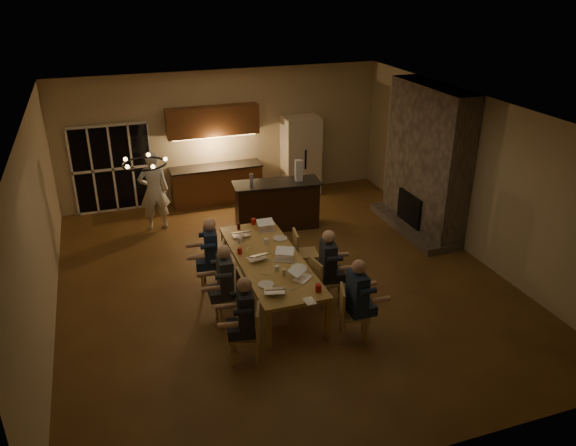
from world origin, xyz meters
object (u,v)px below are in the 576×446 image
(redcup_near, at_px, (318,288))
(laptop_c, at_px, (257,253))
(chair_left_far, at_px, (213,265))
(mug_back, at_px, (240,240))
(standing_person, at_px, (154,191))
(mug_mid, at_px, (266,241))
(refrigerator, at_px, (301,156))
(person_left_mid, at_px, (226,284))
(bar_island, at_px, (277,205))
(chair_right_mid, at_px, (325,281))
(person_left_far, at_px, (211,254))
(laptop_d, at_px, (284,254))
(can_silver, at_px, (284,273))
(laptop_f, at_px, (267,225))
(laptop_b, at_px, (303,273))
(person_right_near, at_px, (357,300))
(laptop_a, at_px, (274,286))
(mug_front, at_px, (277,268))
(laptop_e, at_px, (241,230))
(chair_right_near, at_px, (354,313))
(bar_blender, at_px, (299,170))
(chair_left_mid, at_px, (229,299))
(bar_bottle, at_px, (251,179))
(plate_left, at_px, (266,284))
(chair_left_near, at_px, (245,334))
(plate_far, at_px, (280,238))
(dining_table, at_px, (270,277))
(redcup_mid, at_px, (240,251))
(chair_right_far, at_px, (306,253))
(chandelier, at_px, (144,164))
(person_left_near, at_px, (246,319))
(person_right_mid, at_px, (328,267))

(redcup_near, bearing_deg, laptop_c, 114.39)
(chair_left_far, distance_m, mug_back, 0.68)
(standing_person, distance_m, mug_mid, 3.42)
(refrigerator, relative_size, person_left_mid, 1.45)
(mug_back, bearing_deg, standing_person, 113.57)
(bar_island, bearing_deg, chair_right_mid, -87.69)
(person_left_far, relative_size, laptop_d, 4.31)
(person_left_mid, relative_size, can_silver, 11.50)
(laptop_f, bearing_deg, laptop_b, -88.20)
(person_right_near, bearing_deg, laptop_a, 67.06)
(chair_left_far, height_order, can_silver, chair_left_far)
(laptop_c, relative_size, mug_front, 3.20)
(laptop_a, relative_size, laptop_e, 1.00)
(chair_right_near, xyz_separation_m, bar_blender, (0.64, 4.31, 0.87))
(chair_left_mid, xyz_separation_m, bar_bottle, (1.35, 3.37, 0.76))
(laptop_b, height_order, laptop_c, same)
(person_right_near, bearing_deg, standing_person, 27.39)
(chair_left_far, distance_m, plate_left, 1.61)
(chair_left_near, relative_size, plate_far, 3.29)
(laptop_d, bearing_deg, dining_table, 176.39)
(chair_left_mid, relative_size, redcup_mid, 7.42)
(chair_left_near, height_order, can_silver, chair_left_near)
(chair_right_far, height_order, bar_blender, bar_blender)
(chandelier, relative_size, redcup_near, 5.41)
(chair_left_near, height_order, redcup_mid, chair_left_near)
(laptop_c, bearing_deg, chair_right_mid, 139.19)
(chair_left_mid, relative_size, person_left_near, 0.64)
(chair_right_mid, xyz_separation_m, laptop_f, (-0.54, 1.67, 0.42))
(chair_right_far, height_order, standing_person, standing_person)
(person_left_far, bearing_deg, person_right_mid, 65.47)
(mug_back, bearing_deg, can_silver, -75.22)
(refrigerator, height_order, laptop_d, refrigerator)
(chair_right_mid, distance_m, redcup_near, 0.93)
(refrigerator, relative_size, laptop_f, 6.25)
(mug_mid, bearing_deg, chandelier, -160.14)
(standing_person, xyz_separation_m, laptop_c, (1.33, -3.50, -0.04))
(chair_right_mid, distance_m, laptop_e, 1.97)
(bar_island, xyz_separation_m, plate_far, (-0.60, -2.05, 0.22))
(dining_table, height_order, person_left_mid, person_left_mid)
(laptop_c, xyz_separation_m, mug_front, (0.20, -0.53, -0.06))
(chair_right_far, bearing_deg, dining_table, 130.92)
(bar_island, relative_size, person_left_far, 1.39)
(bar_island, height_order, chair_right_far, bar_island)
(laptop_e, xyz_separation_m, plate_left, (-0.08, -1.89, -0.10))
(plate_left, bearing_deg, chair_right_near, -33.14)
(chair_left_mid, distance_m, laptop_a, 0.91)
(person_right_near, bearing_deg, dining_table, 31.31)
(laptop_b, bearing_deg, chair_right_mid, -9.01)
(chair_right_far, relative_size, bar_bottle, 3.71)
(chair_left_near, xyz_separation_m, bar_bottle, (1.35, 4.39, 0.76))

